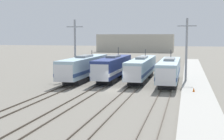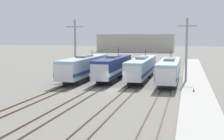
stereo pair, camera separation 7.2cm
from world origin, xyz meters
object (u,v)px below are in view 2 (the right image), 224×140
(locomotive_far_left, at_px, (84,67))
(catenary_tower_right, at_px, (187,49))
(locomotive_far_right, at_px, (169,71))
(catenary_tower_left, at_px, (75,48))
(traffic_cone, at_px, (194,90))
(locomotive_center_right, at_px, (142,68))
(locomotive_center_left, at_px, (113,68))

(locomotive_far_left, bearing_deg, catenary_tower_right, 5.09)
(locomotive_far_right, height_order, catenary_tower_right, catenary_tower_right)
(catenary_tower_left, distance_m, traffic_cone, 22.78)
(locomotive_far_right, bearing_deg, locomotive_center_right, 148.74)
(traffic_cone, bearing_deg, locomotive_far_left, 154.27)
(locomotive_far_left, relative_size, locomotive_center_right, 0.98)
(locomotive_center_left, xyz_separation_m, traffic_cone, (13.07, -9.75, -1.61))
(locomotive_center_left, relative_size, catenary_tower_right, 1.71)
(locomotive_far_left, bearing_deg, locomotive_center_right, 12.49)
(locomotive_far_left, height_order, catenary_tower_left, catenary_tower_left)
(locomotive_center_right, distance_m, catenary_tower_right, 7.99)
(locomotive_center_left, relative_size, locomotive_center_right, 0.91)
(catenary_tower_right, relative_size, traffic_cone, 18.37)
(locomotive_far_right, distance_m, catenary_tower_left, 16.74)
(locomotive_far_right, bearing_deg, traffic_cone, -65.22)
(locomotive_center_left, bearing_deg, locomotive_far_left, -166.10)
(locomotive_center_left, bearing_deg, locomotive_center_right, 11.06)
(locomotive_far_left, distance_m, traffic_cone, 19.83)
(traffic_cone, bearing_deg, catenary_tower_left, 153.12)
(locomotive_center_right, relative_size, catenary_tower_left, 1.88)
(locomotive_far_left, relative_size, catenary_tower_right, 1.85)
(locomotive_center_left, height_order, locomotive_center_right, locomotive_center_left)
(locomotive_center_left, relative_size, catenary_tower_left, 1.71)
(locomotive_far_right, bearing_deg, catenary_tower_left, 172.07)
(locomotive_far_left, bearing_deg, traffic_cone, -25.73)
(locomotive_center_left, relative_size, locomotive_far_right, 1.00)
(locomotive_far_left, relative_size, locomotive_far_right, 1.08)
(locomotive_center_left, distance_m, locomotive_center_right, 4.82)
(catenary_tower_left, bearing_deg, traffic_cone, -26.88)
(locomotive_center_right, xyz_separation_m, traffic_cone, (8.33, -10.68, -1.52))
(locomotive_far_right, xyz_separation_m, catenary_tower_right, (2.53, 2.27, 3.28))
(catenary_tower_left, xyz_separation_m, catenary_tower_right, (18.78, 0.00, 0.00))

